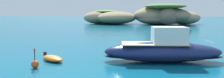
{
  "coord_description": "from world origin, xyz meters",
  "views": [
    {
      "loc": [
        3.72,
        -8.37,
        3.99
      ],
      "look_at": [
        -0.7,
        15.29,
        1.14
      ],
      "focal_mm": 36.53,
      "sensor_mm": 36.0,
      "label": 1
    }
  ],
  "objects": [
    {
      "name": "dinghy_tender",
      "position": [
        -4.43,
        8.75,
        0.22
      ],
      "size": [
        2.73,
        2.46,
        0.58
      ],
      "color": "orange",
      "rests_on": "ground"
    },
    {
      "name": "islet_small",
      "position": [
        -11.18,
        68.61,
        2.07
      ],
      "size": [
        21.2,
        21.05,
        4.77
      ],
      "color": "#9E8966",
      "rests_on": "ground"
    },
    {
      "name": "islet_large",
      "position": [
        6.48,
        67.87,
        2.79
      ],
      "size": [
        26.53,
        21.12,
        6.62
      ],
      "color": "#9E8966",
      "rests_on": "ground"
    },
    {
      "name": "channel_buoy",
      "position": [
        -4.62,
        6.27,
        0.34
      ],
      "size": [
        0.56,
        0.56,
        1.48
      ],
      "color": "#E54C19",
      "rests_on": "ground"
    },
    {
      "name": "motorboat_navy",
      "position": [
        4.47,
        10.15,
        0.95
      ],
      "size": [
        9.92,
        4.29,
        2.83
      ],
      "color": "navy",
      "rests_on": "ground"
    }
  ]
}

